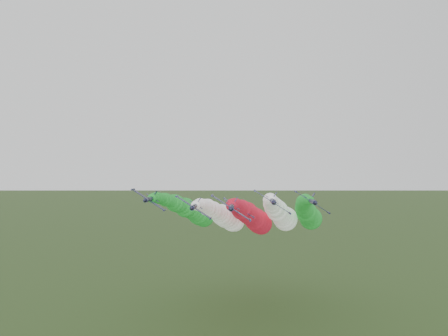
# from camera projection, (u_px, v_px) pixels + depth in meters

# --- Properties ---
(jet_lead) EXTENTS (16.95, 68.23, 17.29)m
(jet_lead) POSITION_uv_depth(u_px,v_px,m) (251.00, 217.00, 136.02)
(jet_lead) COLOR black
(jet_lead) RESTS_ON ground
(jet_inner_left) EXTENTS (16.61, 67.89, 16.95)m
(jet_inner_left) POSITION_uv_depth(u_px,v_px,m) (223.00, 216.00, 147.33)
(jet_inner_left) COLOR black
(jet_inner_left) RESTS_ON ground
(jet_inner_right) EXTENTS (17.50, 68.78, 17.84)m
(jet_inner_right) POSITION_uv_depth(u_px,v_px,m) (279.00, 212.00, 145.33)
(jet_inner_right) COLOR black
(jet_inner_right) RESTS_ON ground
(jet_outer_left) EXTENTS (17.14, 68.43, 17.49)m
(jet_outer_left) POSITION_uv_depth(u_px,v_px,m) (191.00, 210.00, 154.76)
(jet_outer_left) COLOR black
(jet_outer_left) RESTS_ON ground
(jet_outer_right) EXTENTS (17.39, 68.67, 17.73)m
(jet_outer_right) POSITION_uv_depth(u_px,v_px,m) (307.00, 212.00, 150.93)
(jet_outer_right) COLOR black
(jet_outer_right) RESTS_ON ground
(jet_trail) EXTENTS (17.04, 68.32, 17.38)m
(jet_trail) POSITION_uv_depth(u_px,v_px,m) (253.00, 215.00, 164.42)
(jet_trail) COLOR black
(jet_trail) RESTS_ON ground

